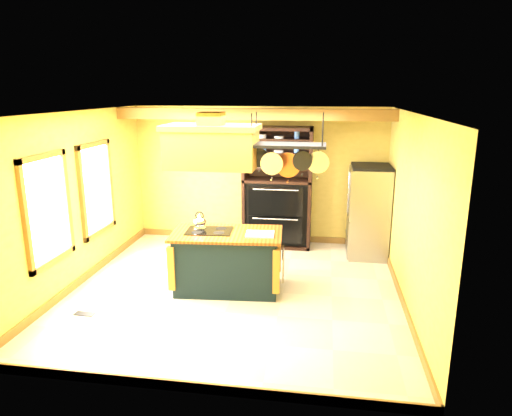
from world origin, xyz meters
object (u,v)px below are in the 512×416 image
(pot_rack, at_px, (288,152))
(hutch, at_px, (277,201))
(refrigerator, at_px, (368,214))
(kitchen_island, at_px, (227,260))
(range_hood, at_px, (212,145))

(pot_rack, height_order, hutch, pot_rack)
(refrigerator, bearing_deg, pot_rack, -125.86)
(pot_rack, xyz_separation_m, hutch, (-0.37, 2.20, -1.25))
(kitchen_island, xyz_separation_m, pot_rack, (0.91, 0.01, 1.68))
(kitchen_island, height_order, hutch, hutch)
(refrigerator, xyz_separation_m, hutch, (-1.71, 0.35, 0.10))
(range_hood, distance_m, refrigerator, 3.40)
(range_hood, xyz_separation_m, pot_rack, (1.10, 0.01, -0.09))
(range_hood, xyz_separation_m, refrigerator, (2.45, 1.87, -1.43))
(range_hood, height_order, hutch, range_hood)
(pot_rack, height_order, refrigerator, pot_rack)
(hutch, bearing_deg, refrigerator, -11.44)
(range_hood, bearing_deg, refrigerator, 37.38)
(range_hood, relative_size, hutch, 0.58)
(kitchen_island, height_order, refrigerator, refrigerator)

